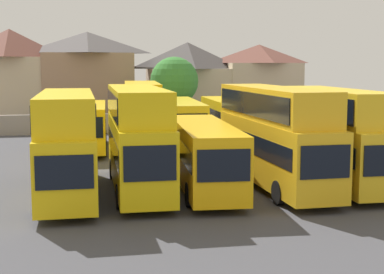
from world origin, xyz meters
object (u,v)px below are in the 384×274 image
(bus_4, at_px, (274,131))
(house_terrace_far_right, at_px, (259,81))
(bus_7, at_px, (142,111))
(house_terrace_left, at_px, (11,76))
(bus_6, at_px, (88,124))
(bus_3, at_px, (204,152))
(house_terrace_right, at_px, (188,81))
(house_terrace_centre, at_px, (88,77))
(bus_5, at_px, (335,132))
(bus_1, at_px, (67,138))
(bus_9, at_px, (229,120))
(bus_8, at_px, (182,121))
(tree_left_of_lot, at_px, (174,81))
(bus_2, at_px, (137,133))

(bus_4, height_order, house_terrace_far_right, house_terrace_far_right)
(bus_7, height_order, house_terrace_left, house_terrace_left)
(bus_6, relative_size, house_terrace_left, 1.05)
(bus_3, distance_m, house_terrace_right, 35.65)
(bus_7, xyz_separation_m, house_terrace_centre, (-3.62, 19.45, 2.15))
(bus_5, relative_size, bus_6, 1.02)
(bus_5, bearing_deg, bus_1, -90.02)
(bus_9, bearing_deg, house_terrace_left, -134.46)
(bus_1, xyz_separation_m, bus_9, (11.95, 15.00, -0.77))
(bus_4, distance_m, bus_8, 15.06)
(tree_left_of_lot, bearing_deg, bus_6, -123.41)
(bus_1, distance_m, house_terrace_far_right, 41.06)
(bus_5, bearing_deg, bus_8, -159.44)
(house_terrace_centre, distance_m, house_terrace_right, 10.93)
(bus_8, bearing_deg, bus_2, -14.88)
(bus_3, xyz_separation_m, tree_left_of_lot, (3.03, 27.46, 2.73))
(bus_2, relative_size, house_terrace_left, 1.11)
(bus_3, relative_size, bus_4, 0.93)
(house_terrace_centre, distance_m, house_terrace_far_right, 19.30)
(house_terrace_centre, relative_size, house_terrace_far_right, 1.13)
(bus_1, height_order, house_terrace_right, house_terrace_right)
(bus_8, xyz_separation_m, bus_9, (3.75, 0.11, -0.01))
(bus_1, relative_size, bus_9, 0.94)
(bus_1, distance_m, bus_8, 17.02)
(bus_7, distance_m, tree_left_of_lot, 13.40)
(bus_6, height_order, house_terrace_centre, house_terrace_centre)
(tree_left_of_lot, bearing_deg, house_terrace_far_right, 35.66)
(house_terrace_far_right, bearing_deg, bus_2, -116.47)
(bus_3, relative_size, house_terrace_right, 1.21)
(bus_4, distance_m, house_terrace_right, 35.09)
(bus_7, relative_size, house_terrace_left, 1.07)
(bus_1, distance_m, bus_6, 14.57)
(bus_1, bearing_deg, bus_9, 141.42)
(bus_2, xyz_separation_m, bus_3, (3.27, -0.43, -0.98))
(bus_9, relative_size, tree_left_of_lot, 1.69)
(house_terrace_centre, bearing_deg, bus_7, -79.45)
(bus_7, height_order, house_terrace_centre, house_terrace_centre)
(bus_2, height_order, house_terrace_far_right, house_terrace_far_right)
(bus_1, xyz_separation_m, house_terrace_far_right, (20.81, 35.36, 1.56))
(bus_9, xyz_separation_m, tree_left_of_lot, (-2.26, 12.37, 2.63))
(bus_6, distance_m, bus_8, 7.02)
(bus_9, relative_size, house_terrace_right, 1.31)
(bus_7, bearing_deg, bus_5, 33.25)
(house_terrace_left, bearing_deg, bus_8, -53.35)
(bus_4, xyz_separation_m, bus_8, (-2.12, 14.89, -0.85))
(bus_4, xyz_separation_m, house_terrace_centre, (-8.77, 34.33, 2.06))
(bus_8, relative_size, house_terrace_centre, 1.17)
(bus_6, bearing_deg, bus_5, 42.49)
(bus_6, bearing_deg, house_terrace_right, 153.83)
(bus_5, xyz_separation_m, bus_6, (-12.35, 14.77, -0.87))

